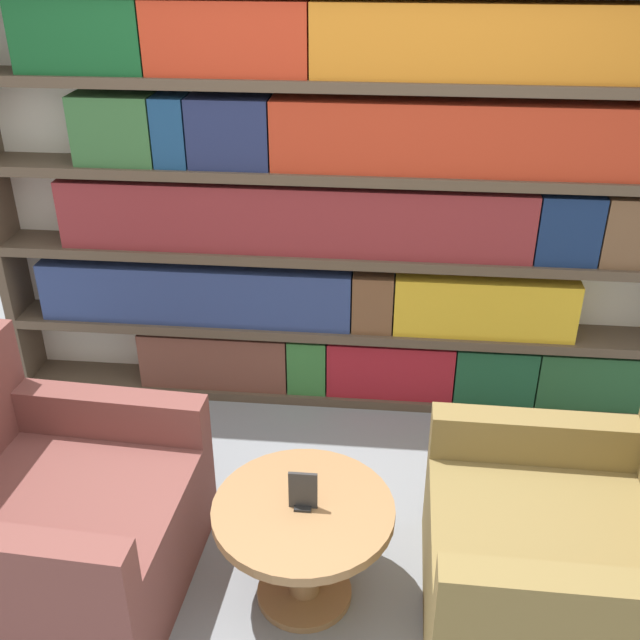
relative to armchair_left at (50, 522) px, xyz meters
The scene contains 6 objects.
ground_plane 1.04m from the armchair_left, ahead, with size 14.00×14.00×0.00m, color gray.
bookshelf 1.92m from the armchair_left, 54.39° to the left, with size 3.50×0.30×2.09m.
armchair_left is the anchor object (origin of this frame).
armchair_right 1.94m from the armchair_left, ahead, with size 0.94×0.93×0.91m.
coffee_table 0.97m from the armchair_left, ahead, with size 0.67×0.67×0.45m.
table_sign 0.99m from the armchair_left, ahead, with size 0.10×0.06×0.15m.
Camera 1 is at (0.24, -1.95, 2.34)m, focal length 42.00 mm.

